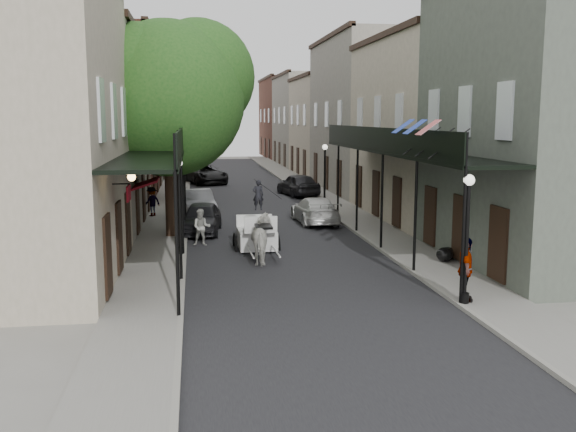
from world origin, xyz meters
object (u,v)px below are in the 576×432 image
object	(u,v)px
lamppost_left	(179,205)
car_right_far	(298,185)
lamppost_right_near	(467,237)
car_left_far	(205,174)
carriage	(255,220)
car_left_near	(202,218)
pedestrian_sidewalk_left	(152,201)
tree_far	(181,110)
pedestrian_sidewalk_right	(466,269)
tree_near	(177,92)
lamppost_right_far	(325,175)
pedestrian_walking	(202,227)
car_left_mid	(198,204)
car_right_near	(315,210)
horse	(264,239)

from	to	relation	value
lamppost_left	car_right_far	distance (m)	20.25
lamppost_right_near	car_left_far	distance (m)	36.55
lamppost_right_near	carriage	world-z (taller)	lamppost_right_near
car_left_near	pedestrian_sidewalk_left	bearing A→B (deg)	123.91
tree_far	car_right_far	world-z (taller)	tree_far
lamppost_left	pedestrian_sidewalk_right	size ratio (longest dim) A/B	1.98
tree_near	lamppost_right_near	bearing A→B (deg)	-55.73
tree_far	carriage	world-z (taller)	tree_far
pedestrian_sidewalk_left	car_right_far	xyz separation A→B (m)	(9.40, 8.64, -0.12)
tree_near	lamppost_left	bearing A→B (deg)	-88.66
lamppost_right_far	car_right_far	xyz separation A→B (m)	(-0.50, 6.69, -1.26)
pedestrian_walking	tree_near	bearing A→B (deg)	117.60
lamppost_right_near	tree_near	bearing A→B (deg)	124.27
tree_far	lamppost_right_near	bearing A→B (deg)	-72.32
lamppost_left	pedestrian_walking	size ratio (longest dim) A/B	2.35
lamppost_right_far	pedestrian_walking	size ratio (longest dim) A/B	2.35
lamppost_right_far	tree_near	bearing A→B (deg)	-136.69
lamppost_left	pedestrian_sidewalk_left	size ratio (longest dim) A/B	2.35
pedestrian_sidewalk_right	car_left_far	bearing A→B (deg)	27.74
tree_near	lamppost_left	distance (m)	6.10
pedestrian_walking	pedestrian_sidewalk_left	xyz separation A→B (m)	(-2.55, 7.97, 0.12)
lamppost_left	pedestrian_walking	xyz separation A→B (m)	(0.85, 2.08, -1.26)
car_left_mid	car_left_far	distance (m)	17.89
tree_near	lamppost_right_near	xyz separation A→B (m)	(8.30, -12.18, -4.44)
car_left_near	car_right_near	world-z (taller)	car_left_near
tree_near	car_left_near	world-z (taller)	tree_near
pedestrian_sidewalk_right	car_right_near	size ratio (longest dim) A/B	0.40
pedestrian_sidewalk_left	pedestrian_sidewalk_right	size ratio (longest dim) A/B	0.84
tree_near	car_right_near	xyz separation A→B (m)	(6.80, 2.97, -5.82)
tree_near	lamppost_right_near	world-z (taller)	tree_near
lamppost_right_far	pedestrian_sidewalk_left	world-z (taller)	lamppost_right_far
car_left_mid	pedestrian_walking	bearing A→B (deg)	-96.25
tree_far	car_right_near	size ratio (longest dim) A/B	1.86
lamppost_right_near	pedestrian_walking	distance (m)	12.54
lamppost_right_near	car_right_near	xyz separation A→B (m)	(-1.50, 15.15, -1.38)
car_right_near	lamppost_right_near	bearing A→B (deg)	93.30
horse	pedestrian_sidewalk_right	world-z (taller)	pedestrian_sidewalk_right
horse	tree_far	bearing A→B (deg)	-81.61
tree_far	pedestrian_sidewalk_right	bearing A→B (deg)	-71.99
tree_far	pedestrian_walking	distance (m)	16.90
car_left_mid	lamppost_right_far	bearing A→B (deg)	7.74
tree_near	car_left_mid	xyz separation A→B (m)	(0.84, 5.85, -5.75)
tree_far	car_left_far	xyz separation A→B (m)	(1.61, 9.72, -5.05)
lamppost_right_far	tree_far	bearing A→B (deg)	143.49
horse	pedestrian_sidewalk_left	world-z (taller)	horse
pedestrian_walking	car_right_near	bearing A→B (deg)	44.18
lamppost_right_far	carriage	xyz separation A→B (m)	(-5.12, -10.66, -0.90)
lamppost_right_near	lamppost_left	size ratio (longest dim) A/B	1.00
lamppost_right_far	car_left_near	size ratio (longest dim) A/B	0.87
car_left_far	pedestrian_sidewalk_right	bearing A→B (deg)	-95.92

